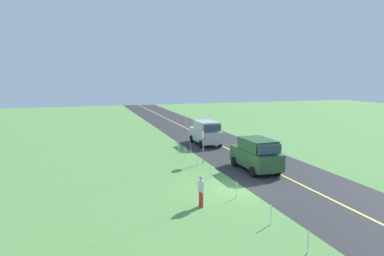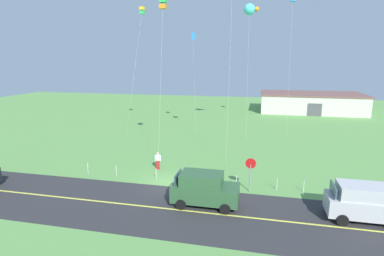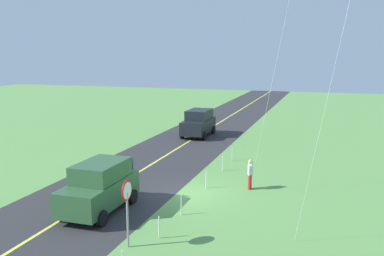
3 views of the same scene
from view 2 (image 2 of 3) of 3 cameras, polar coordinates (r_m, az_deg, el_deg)
name	(u,v)px [view 2 (image 2 of 3)]	position (r m, az deg, el deg)	size (l,w,h in m)	color
ground_plane	(170,184)	(24.44, -4.21, -10.42)	(120.00, 120.00, 0.10)	#60994C
asphalt_road	(152,207)	(20.98, -7.46, -14.39)	(120.00, 7.00, 0.00)	#2D2D30
road_centre_stripe	(152,207)	(20.98, -7.46, -14.38)	(120.00, 0.16, 0.00)	#E5E04C
car_suv_foreground	(204,189)	(20.63, 2.29, -11.25)	(4.40, 2.12, 2.24)	#2D5633
car_parked_east_near	(364,202)	(21.45, 29.44, -11.98)	(4.40, 2.12, 2.24)	#B7B7BC
stop_sign	(251,168)	(22.75, 10.85, -7.39)	(0.76, 0.08, 2.56)	gray
person_adult_near	(158,160)	(27.28, -6.38, -5.94)	(0.58, 0.22, 1.60)	red
kite_red_low	(163,4)	(28.65, -5.45, 21.96)	(0.56, 2.78, 14.69)	silver
kite_blue_mid	(193,37)	(40.98, 0.17, 16.64)	(0.57, 1.46, 13.03)	silver
kite_yellow_high	(142,11)	(41.42, -9.29, 20.70)	(2.09, 2.73, 15.98)	silver
kite_pink_drift	(250,9)	(41.61, 10.75, 20.89)	(1.90, 4.08, 16.39)	silver
warehouse_distant	(310,102)	(61.77, 21.19, 4.49)	(18.36, 10.20, 3.50)	beige
fence_post_0	(88,168)	(27.82, -18.82, -7.09)	(0.05, 0.05, 0.90)	silver
fence_post_1	(116,170)	(26.59, -13.95, -7.69)	(0.05, 0.05, 0.90)	silver
fence_post_2	(156,174)	(25.27, -6.71, -8.47)	(0.05, 0.05, 0.90)	silver
fence_post_3	(204,178)	(24.31, 2.19, -9.25)	(0.05, 0.05, 0.90)	silver
fence_post_4	(236,181)	(24.02, 8.26, -9.66)	(0.05, 0.05, 0.90)	silver
fence_post_5	(277,184)	(24.02, 15.54, -10.00)	(0.05, 0.05, 0.90)	silver
fence_post_6	(304,186)	(24.22, 20.09, -10.13)	(0.05, 0.05, 0.90)	silver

